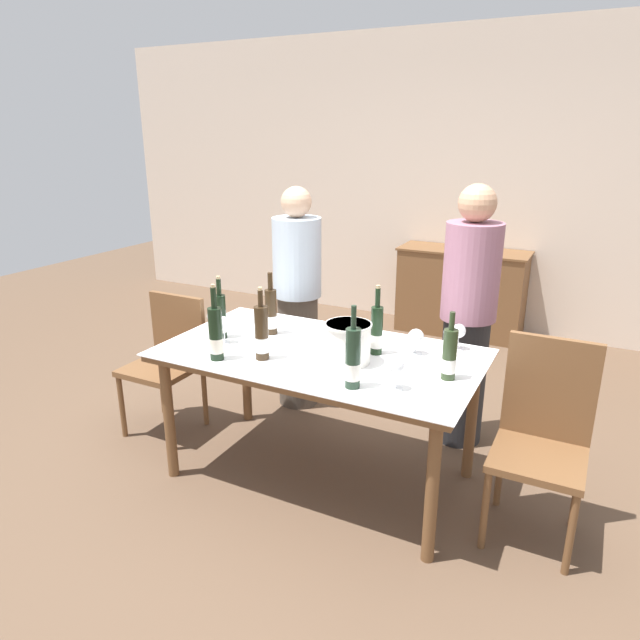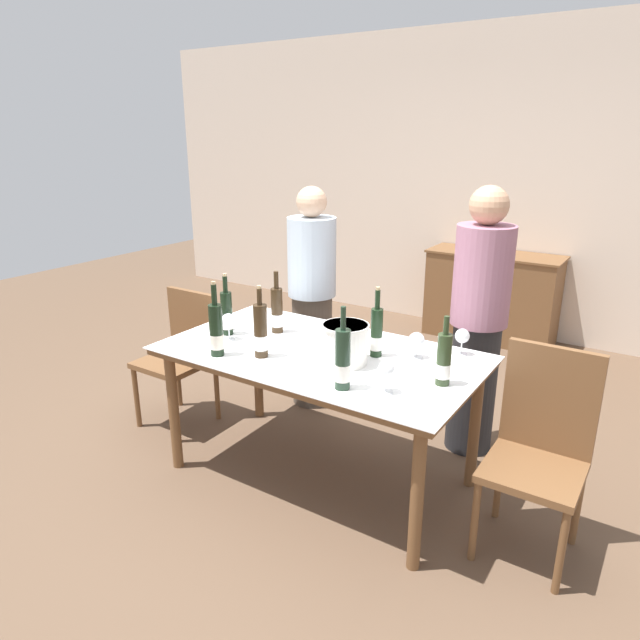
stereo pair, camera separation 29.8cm
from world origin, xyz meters
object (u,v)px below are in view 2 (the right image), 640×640
(wine_bottle_1, at_px, (376,333))
(wine_glass_3, at_px, (221,314))
(wine_glass_5, at_px, (350,333))
(person_host, at_px, (312,300))
(wine_glass_2, at_px, (462,337))
(dining_table, at_px, (320,365))
(wine_glass_0, at_px, (228,321))
(ice_bucket, at_px, (345,343))
(wine_bottle_3, at_px, (277,311))
(wine_bottle_5, at_px, (343,361))
(chair_left_end, at_px, (183,348))
(person_guest_left, at_px, (478,324))
(wine_glass_4, at_px, (416,341))
(wine_bottle_4, at_px, (444,361))
(sideboard_cabinet, at_px, (491,296))
(wine_glass_1, at_px, (386,370))
(chair_right_end, at_px, (541,441))
(wine_bottle_2, at_px, (216,331))
(wine_bottle_0, at_px, (261,332))
(wine_bottle_6, at_px, (227,314))

(wine_bottle_1, xyz_separation_m, wine_glass_3, (-0.95, -0.14, -0.03))
(wine_glass_5, distance_m, person_host, 0.94)
(wine_glass_2, bearing_deg, wine_glass_5, -153.72)
(dining_table, distance_m, wine_glass_0, 0.58)
(wine_glass_0, bearing_deg, ice_bucket, 4.88)
(wine_bottle_3, distance_m, wine_bottle_5, 0.85)
(wine_bottle_1, bearing_deg, wine_bottle_3, 178.76)
(wine_glass_3, xyz_separation_m, chair_left_end, (-0.46, 0.10, -0.35))
(wine_bottle_1, relative_size, chair_left_end, 0.42)
(chair_left_end, height_order, person_guest_left, person_guest_left)
(dining_table, relative_size, wine_glass_4, 12.31)
(wine_glass_3, height_order, person_guest_left, person_guest_left)
(ice_bucket, bearing_deg, wine_bottle_4, 3.15)
(sideboard_cabinet, relative_size, wine_glass_4, 8.72)
(wine_glass_1, height_order, chair_right_end, chair_right_end)
(ice_bucket, xyz_separation_m, person_host, (-0.76, 0.82, -0.10))
(wine_bottle_2, bearing_deg, chair_right_end, 15.14)
(wine_bottle_0, xyz_separation_m, wine_bottle_6, (-0.38, 0.16, -0.01))
(ice_bucket, height_order, wine_bottle_6, wine_bottle_6)
(wine_glass_2, height_order, wine_glass_3, wine_glass_3)
(wine_bottle_6, distance_m, chair_right_end, 1.78)
(wine_bottle_3, bearing_deg, chair_right_end, -1.38)
(dining_table, height_order, chair_right_end, chair_right_end)
(wine_bottle_4, xyz_separation_m, wine_glass_0, (-1.24, -0.09, -0.01))
(dining_table, xyz_separation_m, person_host, (-0.57, 0.77, 0.08))
(wine_bottle_1, xyz_separation_m, wine_glass_2, (0.37, 0.26, -0.03))
(wine_bottle_2, xyz_separation_m, wine_bottle_5, (0.76, 0.01, 0.00))
(wine_bottle_6, distance_m, person_host, 0.83)
(wine_bottle_2, relative_size, wine_bottle_3, 1.10)
(wine_bottle_5, height_order, chair_left_end, wine_bottle_5)
(wine_glass_3, xyz_separation_m, person_host, (0.11, 0.79, -0.09))
(wine_glass_3, relative_size, wine_glass_4, 1.07)
(chair_left_end, bearing_deg, wine_glass_4, 4.43)
(chair_right_end, bearing_deg, wine_glass_4, 170.49)
(wine_glass_1, height_order, wine_glass_3, wine_glass_1)
(wine_bottle_5, bearing_deg, wine_bottle_3, 147.77)
(wine_glass_5, xyz_separation_m, person_guest_left, (0.49, 0.66, -0.05))
(ice_bucket, height_order, wine_bottle_0, wine_bottle_0)
(wine_bottle_3, height_order, wine_glass_5, wine_bottle_3)
(person_guest_left, bearing_deg, ice_bucket, -116.28)
(wine_glass_2, relative_size, wine_glass_5, 1.01)
(wine_bottle_6, relative_size, wine_glass_2, 2.54)
(wine_bottle_0, bearing_deg, chair_left_end, 161.72)
(wine_glass_0, height_order, wine_glass_2, wine_glass_0)
(ice_bucket, height_order, wine_glass_5, ice_bucket)
(wine_bottle_0, distance_m, wine_bottle_6, 0.41)
(wine_bottle_1, height_order, wine_bottle_6, wine_bottle_1)
(dining_table, height_order, person_host, person_host)
(wine_bottle_6, bearing_deg, dining_table, 5.44)
(dining_table, bearing_deg, wine_glass_1, -25.86)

